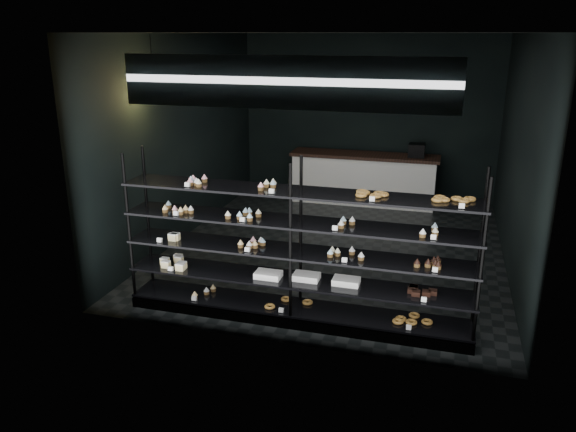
% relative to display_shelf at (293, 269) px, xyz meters
% --- Properties ---
extents(room, '(5.01, 6.01, 3.20)m').
position_rel_display_shelf_xyz_m(room, '(0.02, 2.45, 0.97)').
color(room, black).
rests_on(room, ground).
extents(display_shelf, '(4.00, 0.50, 1.91)m').
position_rel_display_shelf_xyz_m(display_shelf, '(0.00, 0.00, 0.00)').
color(display_shelf, black).
rests_on(display_shelf, room).
extents(signage, '(3.30, 0.05, 0.50)m').
position_rel_display_shelf_xyz_m(signage, '(0.02, -0.48, 2.12)').
color(signage, '#0D1545').
rests_on(signage, room).
extents(pendant_lamp, '(0.30, 0.30, 0.88)m').
position_rel_display_shelf_xyz_m(pendant_lamp, '(-2.18, 1.03, 1.82)').
color(pendant_lamp, black).
rests_on(pendant_lamp, room).
extents(service_counter, '(2.84, 0.65, 1.23)m').
position_rel_display_shelf_xyz_m(service_counter, '(0.07, 4.95, -0.13)').
color(service_counter, white).
rests_on(service_counter, room).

